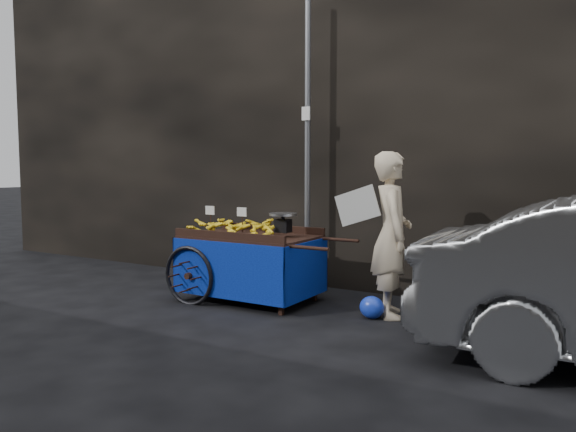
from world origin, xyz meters
The scene contains 6 objects.
ground centered at (0.00, 0.00, 0.00)m, with size 80.00×80.00×0.00m, color black.
building_wall centered at (0.39, 2.60, 2.50)m, with size 13.50×2.00×5.00m.
street_pole centered at (0.30, 1.30, 2.01)m, with size 0.12×0.10×4.00m.
banana_cart centered at (-0.08, 0.41, 0.75)m, with size 2.23×1.13×1.21m.
vendor centered at (1.76, 0.62, 0.93)m, with size 1.01×0.81×1.86m.
plastic_bag centered at (1.62, 0.39, 0.13)m, with size 0.28×0.23×0.25m, color #1B37CB.
Camera 1 is at (3.97, -5.36, 1.69)m, focal length 35.00 mm.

